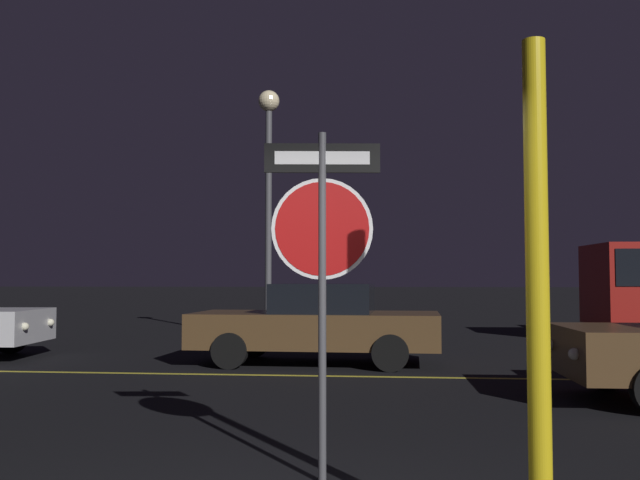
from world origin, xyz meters
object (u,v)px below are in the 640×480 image
Objects in this scene: stop_sign at (322,236)px; yellow_pole_right at (538,300)px; passing_car_2 at (318,323)px; street_lamp at (269,162)px.

stop_sign is 0.94× the size of yellow_pole_right.
stop_sign is 7.38m from passing_car_2.
stop_sign is 12.59m from street_lamp.
passing_car_2 is at bearing -69.94° from street_lamp.
yellow_pole_right is 14.36m from street_lamp.
yellow_pole_right is at bearing -55.60° from stop_sign.
yellow_pole_right reaches higher than stop_sign.
stop_sign is at bearing 131.30° from yellow_pole_right.
street_lamp is at bearing 95.15° from stop_sign.
street_lamp reaches higher than yellow_pole_right.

